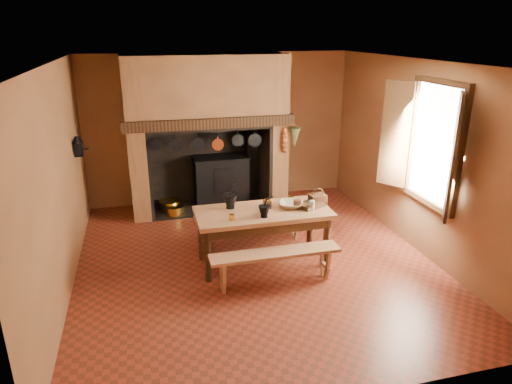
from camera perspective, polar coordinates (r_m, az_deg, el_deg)
floor at (r=6.73m, az=-0.10°, el=-8.64°), size 5.50×5.50×0.00m
ceiling at (r=5.93m, az=-0.11°, el=15.87°), size 5.50×5.50×0.00m
back_wall at (r=8.80m, az=-4.56°, el=7.89°), size 5.00×0.02×2.80m
wall_left at (r=6.11m, az=-23.49°, el=0.90°), size 0.02×5.50×2.80m
wall_right at (r=7.20m, az=19.61°, el=4.10°), size 0.02×5.50×2.80m
wall_front at (r=3.78m, az=10.33°, el=-9.08°), size 5.00×0.02×2.80m
chimney_breast at (r=8.25m, az=-6.18°, el=9.95°), size 2.95×0.96×2.80m
iron_range at (r=8.74m, az=-4.32°, el=1.60°), size 1.12×0.55×1.60m
hearth_pans at (r=8.55m, az=-10.64°, el=-1.89°), size 0.51×0.62×0.20m
hanging_pans at (r=7.85m, az=-5.80°, el=6.09°), size 1.92×0.29×0.27m
onion_string at (r=8.14m, az=3.64°, el=6.43°), size 0.12×0.10×0.46m
herb_bunch at (r=8.18m, az=4.86°, el=6.83°), size 0.20×0.20×0.35m
window at (r=6.73m, az=20.67°, el=5.58°), size 0.39×1.75×1.76m
wall_coffee_mill at (r=7.54m, az=-21.39°, el=5.48°), size 0.23×0.16×0.31m
work_table at (r=6.40m, az=0.88°, el=-3.39°), size 1.88×0.84×0.81m
bench_front at (r=6.01m, az=2.43°, el=-8.48°), size 1.72×0.30×0.48m
bench_back at (r=7.12m, az=-0.55°, el=-3.64°), size 1.77×0.31×0.50m
mortar_large at (r=6.40m, az=-3.25°, el=-1.07°), size 0.20×0.20×0.35m
mortar_small at (r=6.10m, az=1.03°, el=-2.37°), size 0.16×0.16×0.27m
coffee_grinder at (r=6.42m, az=1.40°, el=-1.47°), size 0.15×0.12×0.17m
brass_mug_a at (r=6.03m, az=-3.03°, el=-3.17°), size 0.08×0.08×0.08m
brass_mug_b at (r=6.66m, az=4.32°, el=-0.91°), size 0.10×0.10×0.08m
mixing_bowl at (r=6.48m, az=4.40°, el=-1.56°), size 0.43×0.43×0.08m
stoneware_crock at (r=6.42m, az=5.17°, el=-1.51°), size 0.12×0.12×0.14m
glass_jar at (r=6.41m, az=7.01°, el=-1.65°), size 0.08×0.08×0.13m
wicker_basket at (r=6.65m, az=7.71°, el=-0.78°), size 0.25×0.19×0.23m
wooden_tray at (r=6.52m, az=6.83°, el=-1.60°), size 0.42×0.37×0.06m
brass_cup at (r=6.22m, az=0.93°, el=-2.37°), size 0.13×0.13×0.09m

